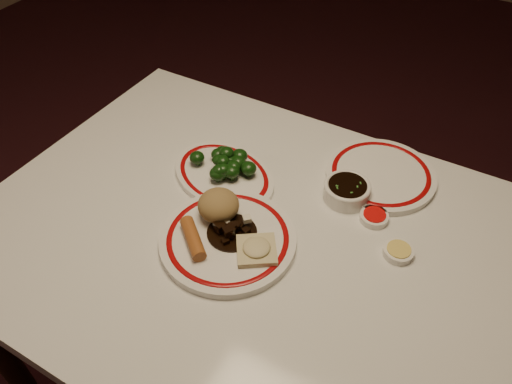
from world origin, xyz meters
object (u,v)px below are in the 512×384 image
Objects in this scene: broccoli_plate at (224,175)px; spring_roll at (193,238)px; main_plate at (228,239)px; broccoli_pile at (227,164)px; rice_mound at (218,205)px; soy_bowl at (347,191)px; fried_wonton at (257,249)px; dining_table at (250,258)px; stirfry_heap at (230,230)px.

spring_roll is at bearing -73.47° from broccoli_plate.
main_plate is 2.10× the size of broccoli_pile.
rice_mound is at bearing 138.69° from main_plate.
rice_mound is 0.30m from soy_bowl.
fried_wonton is 1.05× the size of soy_bowl.
rice_mound is at bearing 37.43° from spring_roll.
rice_mound reaches higher than soy_bowl.
rice_mound is 0.09m from spring_roll.
main_plate is 0.08m from fried_wonton.
dining_table is 7.15× the size of broccoli_pile.
soy_bowl is at bearing 14.79° from broccoli_pile.
spring_roll is 0.64× the size of broccoli_pile.
fried_wonton is at bearing -3.87° from main_plate.
spring_roll is 0.08m from stirfry_heap.
dining_table is at bearing -125.04° from soy_bowl.
rice_mound is 0.06m from stirfry_heap.
dining_table is 11.12× the size of stirfry_heap.
broccoli_pile is at bearing 115.57° from rice_mound.
fried_wonton is 0.66× the size of broccoli_pile.
rice_mound is (-0.07, -0.01, 0.14)m from dining_table.
stirfry_heap is at bearing -32.02° from rice_mound.
dining_table is 0.23m from broccoli_pile.
dining_table is at bearing 1.92° from spring_roll.
stirfry_heap is (-0.07, 0.02, 0.00)m from fried_wonton.
fried_wonton reaches higher than dining_table.
main_plate is at bearing -41.31° from rice_mound.
rice_mound is at bearing -174.68° from dining_table.
stirfry_heap is at bearing -53.06° from broccoli_plate.
spring_roll is 1.01× the size of soy_bowl.
dining_table is 3.41× the size of main_plate.
soy_bowl is (0.28, 0.08, 0.01)m from broccoli_plate.
stirfry_heap is (0.05, -0.03, -0.02)m from rice_mound.
dining_table is at bearing 5.32° from rice_mound.
fried_wonton is (0.05, -0.06, 0.12)m from dining_table.
main_plate is 3.32× the size of soy_bowl.
dining_table is 0.27m from soy_bowl.
rice_mound reaches higher than broccoli_plate.
spring_roll is (-0.05, -0.05, 0.02)m from main_plate.
rice_mound is 0.85× the size of soy_bowl.
broccoli_plate is (-0.12, 0.17, -0.00)m from main_plate.
spring_roll is at bearing -137.70° from main_plate.
dining_table is at bearing 64.66° from main_plate.
soy_bowl is at bearing 16.21° from broccoli_plate.
dining_table is 13.28× the size of rice_mound.
broccoli_pile is 1.58× the size of soy_bowl.
broccoli_pile is at bearing -165.21° from soy_bowl.
stirfry_heap is 0.20m from broccoli_plate.
fried_wonton is at bearing -42.34° from broccoli_plate.
fried_wonton and soy_bowl have the same top height.
rice_mound is at bearing -135.90° from soy_bowl.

